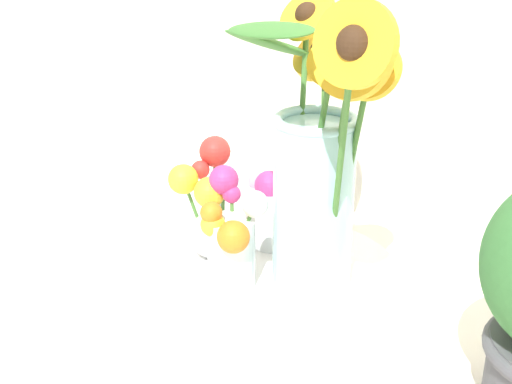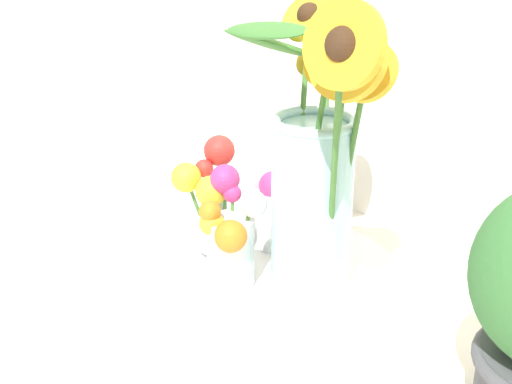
{
  "view_description": "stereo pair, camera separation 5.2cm",
  "coord_description": "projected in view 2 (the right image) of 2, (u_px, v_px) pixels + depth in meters",
  "views": [
    {
      "loc": [
        0.54,
        -0.52,
        0.51
      ],
      "look_at": [
        -0.02,
        0.1,
        0.15
      ],
      "focal_mm": 50.0,
      "sensor_mm": 36.0,
      "label": 1
    },
    {
      "loc": [
        0.58,
        -0.48,
        0.51
      ],
      "look_at": [
        -0.02,
        0.1,
        0.15
      ],
      "focal_mm": 50.0,
      "sensor_mm": 36.0,
      "label": 2
    }
  ],
  "objects": [
    {
      "name": "ground_plane",
      "position": [
        209.0,
        324.0,
        0.89
      ],
      "size": [
        6.0,
        6.0,
        0.0
      ],
      "primitive_type": "plane",
      "color": "silver"
    },
    {
      "name": "serving_tray",
      "position": [
        256.0,
        283.0,
        0.96
      ],
      "size": [
        0.41,
        0.41,
        0.02
      ],
      "color": "white",
      "rests_on": "ground_plane"
    },
    {
      "name": "mason_jar_sunflowers",
      "position": [
        314.0,
        168.0,
        0.85
      ],
      "size": [
        0.27,
        0.23,
        0.4
      ],
      "color": "#9ED1D6",
      "rests_on": "serving_tray"
    },
    {
      "name": "vase_small_center",
      "position": [
        230.0,
        242.0,
        0.91
      ],
      "size": [
        0.08,
        0.08,
        0.14
      ],
      "color": "white",
      "rests_on": "serving_tray"
    },
    {
      "name": "vase_bulb_right",
      "position": [
        214.0,
        205.0,
        0.98
      ],
      "size": [
        0.1,
        0.1,
        0.17
      ],
      "color": "white",
      "rests_on": "serving_tray"
    },
    {
      "name": "vase_small_back",
      "position": [
        279.0,
        207.0,
        1.03
      ],
      "size": [
        0.09,
        0.08,
        0.14
      ],
      "color": "white",
      "rests_on": "serving_tray"
    }
  ]
}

